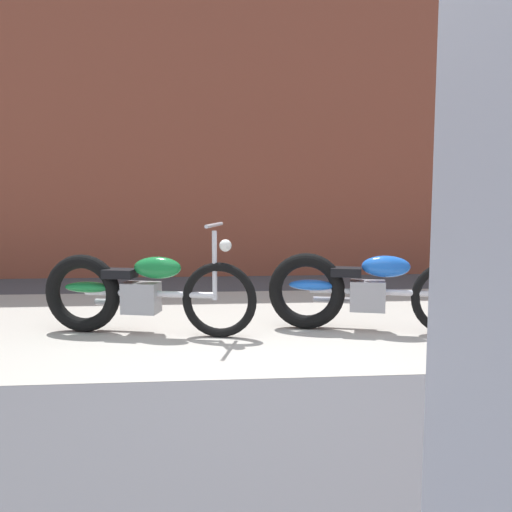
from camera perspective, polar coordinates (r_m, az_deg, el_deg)
The scene contains 5 objects.
ground_plane at distance 3.74m, azimuth 1.14°, elevation -13.14°, with size 80.00×80.00×0.00m, color #47474C.
sidewalk_slab at distance 5.41m, azimuth -0.75°, elevation -7.03°, with size 36.00×3.50×0.01m, color #B2ADA3.
brick_building_wall at distance 8.83m, azimuth -2.36°, elevation 15.33°, with size 36.00×0.50×5.30m, color brown.
motorcycle_green at distance 4.97m, azimuth -13.14°, elevation -3.73°, with size 1.97×0.74×1.03m.
motorcycle_blue at distance 5.03m, azimuth 11.08°, elevation -3.56°, with size 1.96×0.79×1.03m.
Camera 1 is at (-0.36, -3.51, 1.23)m, focal length 37.02 mm.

